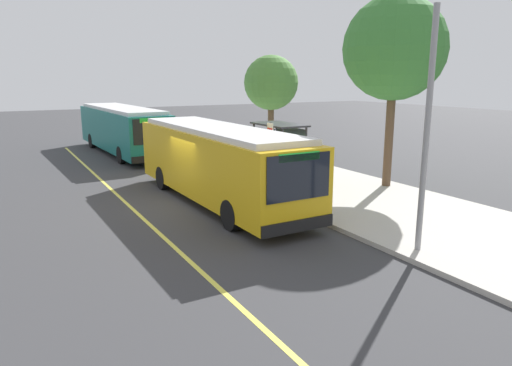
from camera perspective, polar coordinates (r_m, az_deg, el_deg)
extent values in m
plane|color=#38383A|center=(18.35, -7.86, -2.46)|extent=(120.00, 120.00, 0.00)
cube|color=#B7B2A8|center=(21.17, 7.42, -0.19)|extent=(44.00, 6.40, 0.15)
cube|color=#E0D64C|center=(17.71, -14.51, -3.30)|extent=(36.00, 0.14, 0.01)
cube|color=gold|center=(18.06, -4.64, 2.42)|extent=(10.71, 2.74, 2.40)
cube|color=silver|center=(17.88, -4.71, 6.52)|extent=(9.85, 2.47, 0.20)
cube|color=black|center=(13.44, 5.24, 0.71)|extent=(0.08, 2.17, 1.34)
cube|color=black|center=(18.60, -1.06, 3.66)|extent=(9.38, 0.21, 1.06)
cube|color=black|center=(18.84, -1.04, -0.15)|extent=(10.13, 0.22, 0.28)
cube|color=#26D83F|center=(13.32, 5.30, 3.18)|extent=(0.06, 1.40, 0.24)
cube|color=black|center=(13.80, 5.15, -5.21)|extent=(0.13, 2.50, 0.36)
cylinder|color=black|center=(16.06, 4.29, -2.72)|extent=(1.00, 0.30, 1.00)
cylinder|color=black|center=(14.92, -3.07, -3.91)|extent=(1.00, 0.30, 1.00)
cylinder|color=black|center=(21.59, -5.49, 1.26)|extent=(1.00, 0.30, 1.00)
cylinder|color=black|center=(20.75, -11.29, 0.61)|extent=(1.00, 0.30, 1.00)
cube|color=#146B66|center=(31.12, -15.95, 6.30)|extent=(11.83, 3.03, 2.40)
cube|color=silver|center=(31.01, -16.10, 8.68)|extent=(10.88, 2.74, 0.20)
cube|color=black|center=(25.48, -12.37, 6.15)|extent=(0.13, 2.17, 1.34)
cube|color=black|center=(31.46, -13.71, 7.02)|extent=(10.32, 0.46, 1.06)
cube|color=silver|center=(31.60, -13.58, 4.73)|extent=(11.14, 0.49, 0.28)
cube|color=#26D83F|center=(25.42, -12.43, 7.47)|extent=(0.09, 1.40, 0.24)
cube|color=black|center=(25.67, -12.21, 2.93)|extent=(0.18, 2.50, 0.36)
cylinder|color=black|center=(28.16, -11.53, 3.75)|extent=(1.01, 0.32, 1.00)
cylinder|color=black|center=(27.47, -16.06, 3.29)|extent=(1.01, 0.32, 1.00)
cylinder|color=black|center=(34.91, -15.60, 5.23)|extent=(1.01, 0.32, 1.00)
cylinder|color=black|center=(34.36, -19.31, 4.87)|extent=(1.01, 0.32, 1.00)
cylinder|color=#333338|center=(21.80, 6.07, 3.63)|extent=(0.10, 0.10, 2.40)
cylinder|color=#333338|center=(21.09, 3.17, 3.38)|extent=(0.10, 0.10, 2.40)
cylinder|color=#333338|center=(23.95, 2.49, 4.51)|extent=(0.10, 0.10, 2.40)
cylinder|color=#333338|center=(23.30, -0.24, 4.29)|extent=(0.10, 0.10, 2.40)
cube|color=#333338|center=(22.36, 2.84, 7.12)|extent=(2.90, 1.60, 0.08)
cube|color=#4C606B|center=(22.86, 4.20, 4.09)|extent=(2.47, 0.04, 2.16)
cube|color=navy|center=(23.62, 1.14, 4.28)|extent=(0.06, 1.11, 1.82)
cube|color=brown|center=(22.82, 2.68, 2.19)|extent=(1.60, 0.44, 0.06)
cube|color=brown|center=(22.90, 3.20, 2.93)|extent=(1.60, 0.05, 0.44)
cube|color=#333338|center=(23.47, 1.75, 1.93)|extent=(0.08, 0.40, 0.45)
cube|color=#333338|center=(22.27, 3.65, 1.32)|extent=(0.08, 0.40, 0.45)
cylinder|color=#333338|center=(19.63, 1.76, 3.28)|extent=(0.07, 0.07, 2.80)
cube|color=white|center=(19.47, 1.73, 6.47)|extent=(0.44, 0.03, 0.56)
cube|color=red|center=(19.46, 1.69, 6.47)|extent=(0.40, 0.01, 0.16)
cylinder|color=#282D47|center=(22.50, -0.42, 1.98)|extent=(0.14, 0.14, 0.85)
cylinder|color=#282D47|center=(22.42, -0.82, 1.94)|extent=(0.14, 0.14, 0.85)
cube|color=beige|center=(22.33, -0.62, 3.82)|extent=(0.24, 0.40, 0.62)
sphere|color=tan|center=(22.27, -0.62, 4.88)|extent=(0.22, 0.22, 0.22)
cylinder|color=brown|center=(20.93, 15.84, 5.31)|extent=(0.36, 0.36, 4.18)
sphere|color=#387A33|center=(20.81, 16.48, 15.42)|extent=(4.26, 4.26, 4.26)
cylinder|color=brown|center=(28.22, 1.81, 6.49)|extent=(0.36, 0.36, 3.12)
sphere|color=#4C8438|center=(28.05, 1.85, 12.09)|extent=(3.18, 3.18, 3.18)
cylinder|color=gray|center=(13.03, 20.02, 5.72)|extent=(0.16, 0.16, 6.40)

